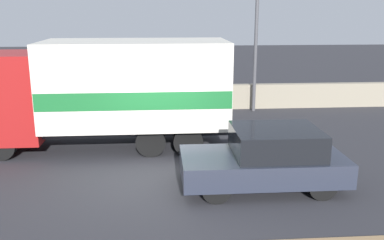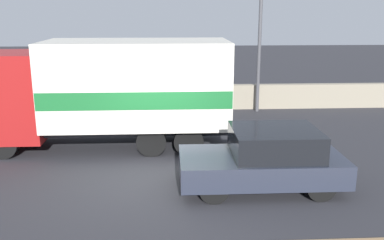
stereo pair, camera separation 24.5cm
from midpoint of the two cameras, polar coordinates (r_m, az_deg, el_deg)
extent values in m
plane|color=#2D2D33|center=(10.83, -3.84, -7.88)|extent=(80.00, 80.00, 0.00)
cube|color=gray|center=(18.07, -3.59, 3.01)|extent=(60.00, 0.35, 1.03)
cylinder|color=#4C4C51|center=(17.61, 9.43, 11.26)|extent=(0.14, 0.14, 6.34)
cube|color=maroon|center=(13.75, -22.69, 3.06)|extent=(2.19, 2.14, 2.53)
cube|color=#2D2D33|center=(13.21, -6.55, -0.85)|extent=(5.40, 1.40, 0.25)
cube|color=silver|center=(12.91, -6.72, 4.99)|extent=(5.40, 2.54, 2.47)
cube|color=#19662D|center=(12.97, -6.68, 3.68)|extent=(5.37, 2.56, 0.49)
cylinder|color=black|center=(13.21, -23.44, -2.94)|extent=(0.86, 0.28, 0.86)
cylinder|color=black|center=(14.84, -21.11, -0.86)|extent=(0.86, 0.28, 0.86)
cylinder|color=black|center=(12.39, 0.11, -2.80)|extent=(0.86, 0.28, 0.86)
cylinder|color=black|center=(14.12, -0.29, -0.62)|extent=(0.86, 0.28, 0.86)
cylinder|color=black|center=(12.38, -4.89, -2.87)|extent=(0.86, 0.28, 0.86)
cylinder|color=black|center=(14.11, -4.67, -0.68)|extent=(0.86, 0.28, 0.86)
cube|color=#282D3D|center=(10.30, 9.84, -6.11)|extent=(3.83, 1.83, 0.56)
cube|color=black|center=(10.18, 11.67, -2.92)|extent=(1.99, 1.68, 0.63)
cylinder|color=black|center=(9.45, 3.73, -9.16)|extent=(0.67, 0.20, 0.67)
cylinder|color=black|center=(10.92, 2.75, -5.80)|extent=(0.67, 0.20, 0.67)
cylinder|color=black|center=(10.00, 17.53, -8.46)|extent=(0.67, 0.20, 0.67)
cylinder|color=black|center=(11.40, 14.78, -5.39)|extent=(0.67, 0.20, 0.67)
camera|label=1|loc=(0.12, -89.39, 0.16)|focal=40.00mm
camera|label=2|loc=(0.12, 90.61, -0.16)|focal=40.00mm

